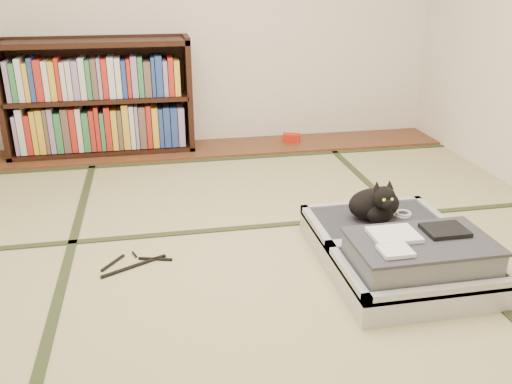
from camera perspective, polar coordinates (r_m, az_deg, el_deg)
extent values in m
plane|color=#C2BD81|center=(2.90, 0.36, -7.21)|extent=(4.50, 4.50, 0.00)
cube|color=brown|center=(4.73, -4.45, 4.63)|extent=(4.00, 0.50, 0.02)
cube|color=red|center=(4.87, 3.74, 5.72)|extent=(0.17, 0.14, 0.07)
plane|color=silver|center=(4.76, -5.28, 19.32)|extent=(4.00, 0.00, 4.00)
cube|color=#2D381E|center=(2.90, -19.63, -8.58)|extent=(0.05, 4.50, 0.01)
cube|color=#2D381E|center=(3.23, 18.11, -5.13)|extent=(0.05, 4.50, 0.01)
cube|color=#2D381E|center=(3.25, -1.04, -3.76)|extent=(4.00, 0.05, 0.01)
cube|color=#2D381E|center=(4.44, -3.98, 3.42)|extent=(4.00, 0.05, 0.01)
cube|color=black|center=(4.79, -24.94, 8.58)|extent=(0.04, 0.34, 0.96)
cube|color=black|center=(4.66, -7.09, 10.13)|extent=(0.04, 0.34, 0.96)
cube|color=black|center=(4.78, -15.61, 4.31)|extent=(1.50, 0.34, 0.04)
cube|color=black|center=(4.60, -16.75, 14.80)|extent=(1.50, 0.34, 0.04)
cube|color=black|center=(4.67, -16.16, 9.43)|extent=(1.44, 0.34, 0.03)
cube|color=black|center=(4.83, -16.03, 9.86)|extent=(1.50, 0.02, 0.96)
cube|color=gray|center=(4.70, -15.90, 6.79)|extent=(1.35, 0.24, 0.41)
cube|color=gray|center=(4.61, -16.43, 11.68)|extent=(1.35, 0.24, 0.36)
cube|color=#BAB9BF|center=(2.73, 16.63, -8.71)|extent=(0.75, 0.50, 0.13)
cube|color=#2E2E35|center=(2.71, 16.70, -8.09)|extent=(0.67, 0.42, 0.10)
cube|color=#BAB9BF|center=(2.53, 19.15, -9.88)|extent=(0.75, 0.04, 0.05)
cube|color=#BAB9BF|center=(2.87, 14.73, -5.27)|extent=(0.75, 0.04, 0.05)
cube|color=#BAB9BF|center=(2.56, 9.64, -8.40)|extent=(0.04, 0.50, 0.05)
cube|color=#BAB9BF|center=(2.87, 23.13, -6.46)|extent=(0.04, 0.50, 0.05)
cube|color=#BAB9BF|center=(3.12, 12.54, -4.21)|extent=(0.75, 0.50, 0.13)
cube|color=#2E2E35|center=(3.11, 12.59, -3.65)|extent=(0.67, 0.42, 0.10)
cube|color=#BAB9BF|center=(2.91, 14.40, -4.92)|extent=(0.75, 0.04, 0.05)
cube|color=#BAB9BF|center=(3.29, 11.10, -1.39)|extent=(0.75, 0.04, 0.05)
cube|color=#BAB9BF|center=(2.98, 6.34, -3.66)|extent=(0.04, 0.50, 0.05)
cube|color=#BAB9BF|center=(3.25, 18.41, -2.45)|extent=(0.04, 0.50, 0.05)
cylinder|color=black|center=(2.89, 14.58, -5.00)|extent=(0.67, 0.02, 0.02)
cube|color=gray|center=(2.67, 16.92, -6.40)|extent=(0.64, 0.39, 0.13)
cube|color=#3B3A42|center=(2.64, 17.09, -4.96)|extent=(0.66, 0.41, 0.01)
cube|color=silver|center=(2.62, 14.31, -4.38)|extent=(0.22, 0.18, 0.02)
cube|color=black|center=(2.73, 19.27, -3.80)|extent=(0.20, 0.16, 0.02)
cube|color=silver|center=(2.47, 14.48, -6.02)|extent=(0.14, 0.12, 0.02)
cube|color=white|center=(2.46, 14.52, -12.02)|extent=(0.06, 0.01, 0.04)
cube|color=white|center=(2.51, 17.02, -11.82)|extent=(0.05, 0.01, 0.03)
cube|color=orange|center=(2.68, 23.81, -10.28)|extent=(0.05, 0.01, 0.03)
cube|color=#197F33|center=(2.63, 22.60, -10.18)|extent=(0.04, 0.01, 0.03)
ellipsoid|color=black|center=(3.06, 12.31, -1.27)|extent=(0.29, 0.19, 0.18)
ellipsoid|color=black|center=(3.00, 12.90, -2.25)|extent=(0.14, 0.10, 0.10)
ellipsoid|color=black|center=(2.93, 13.30, -0.52)|extent=(0.12, 0.11, 0.12)
sphere|color=black|center=(2.90, 13.66, -1.26)|extent=(0.06, 0.06, 0.06)
cone|color=black|center=(2.91, 12.60, 0.66)|extent=(0.04, 0.05, 0.06)
cone|color=black|center=(2.94, 13.89, 0.76)|extent=(0.04, 0.05, 0.06)
sphere|color=#A5BF33|center=(2.88, 13.33, -0.82)|extent=(0.02, 0.02, 0.02)
sphere|color=#A5BF33|center=(2.89, 14.13, -0.75)|extent=(0.02, 0.02, 0.02)
cylinder|color=black|center=(3.20, 13.25, -1.57)|extent=(0.18, 0.11, 0.03)
torus|color=white|center=(3.18, 15.11, -2.31)|extent=(0.10, 0.10, 0.01)
torus|color=white|center=(3.17, 15.25, -2.14)|extent=(0.09, 0.09, 0.01)
cube|color=black|center=(2.91, -12.71, -7.60)|extent=(0.33, 0.18, 0.01)
cube|color=black|center=(2.96, -14.83, -7.22)|extent=(0.12, 0.16, 0.01)
cube|color=black|center=(2.95, -10.55, -6.94)|extent=(0.18, 0.06, 0.01)
cylinder|color=black|center=(3.02, -12.67, -6.41)|extent=(0.03, 0.06, 0.01)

